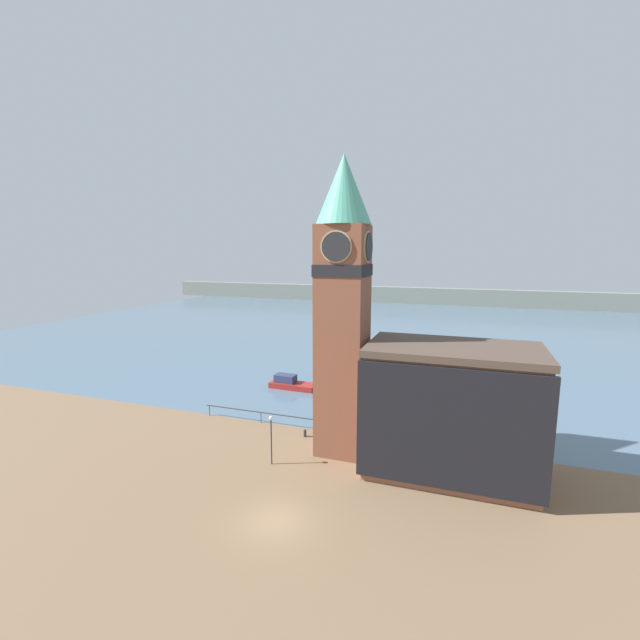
{
  "coord_description": "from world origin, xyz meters",
  "views": [
    {
      "loc": [
        10.29,
        -21.59,
        16.32
      ],
      "look_at": [
        0.16,
        7.81,
        11.27
      ],
      "focal_mm": 24.0,
      "sensor_mm": 36.0,
      "label": 1
    }
  ],
  "objects_px": {
    "pier_building": "(451,410)",
    "lamp_post": "(271,431)",
    "clock_tower": "(343,301)",
    "boat_near": "(291,383)",
    "mooring_bollard_near": "(305,433)"
  },
  "relations": [
    {
      "from": "pier_building",
      "to": "lamp_post",
      "type": "height_order",
      "value": "pier_building"
    },
    {
      "from": "pier_building",
      "to": "boat_near",
      "type": "height_order",
      "value": "pier_building"
    },
    {
      "from": "mooring_bollard_near",
      "to": "lamp_post",
      "type": "distance_m",
      "value": 5.97
    },
    {
      "from": "boat_near",
      "to": "pier_building",
      "type": "bearing_deg",
      "value": -35.09
    },
    {
      "from": "boat_near",
      "to": "mooring_bollard_near",
      "type": "relative_size",
      "value": 8.26
    },
    {
      "from": "pier_building",
      "to": "lamp_post",
      "type": "distance_m",
      "value": 13.54
    },
    {
      "from": "pier_building",
      "to": "boat_near",
      "type": "bearing_deg",
      "value": 142.65
    },
    {
      "from": "clock_tower",
      "to": "pier_building",
      "type": "height_order",
      "value": "clock_tower"
    },
    {
      "from": "clock_tower",
      "to": "pier_building",
      "type": "distance_m",
      "value": 11.46
    },
    {
      "from": "pier_building",
      "to": "lamp_post",
      "type": "xyz_separation_m",
      "value": [
        -12.96,
        -3.29,
        -2.08
      ]
    },
    {
      "from": "boat_near",
      "to": "mooring_bollard_near",
      "type": "xyz_separation_m",
      "value": [
        6.49,
        -12.19,
        -0.19
      ]
    },
    {
      "from": "clock_tower",
      "to": "boat_near",
      "type": "distance_m",
      "value": 20.79
    },
    {
      "from": "clock_tower",
      "to": "boat_near",
      "type": "xyz_separation_m",
      "value": [
        -10.29,
        13.59,
        -11.9
      ]
    },
    {
      "from": "clock_tower",
      "to": "lamp_post",
      "type": "xyz_separation_m",
      "value": [
        -4.46,
        -4.04,
        -9.73
      ]
    },
    {
      "from": "pier_building",
      "to": "mooring_bollard_near",
      "type": "xyz_separation_m",
      "value": [
        -12.3,
        2.15,
        -4.44
      ]
    }
  ]
}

